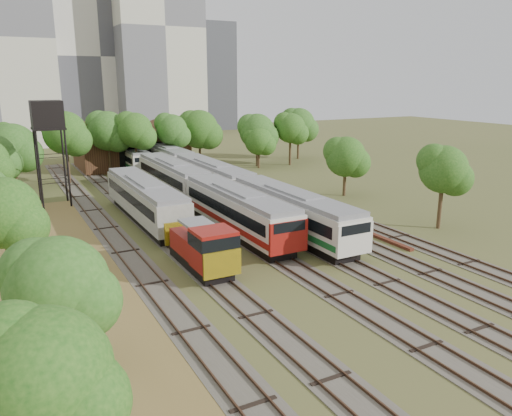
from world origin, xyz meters
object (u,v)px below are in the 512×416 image
water_tower (47,118)px  railcar_green_set (213,179)px  shunter_locomotive (204,249)px  railcar_red_set (201,192)px

water_tower → railcar_green_set: bearing=-13.2°
railcar_green_set → shunter_locomotive: 23.88m
shunter_locomotive → water_tower: water_tower is taller
shunter_locomotive → railcar_green_set: bearing=65.2°
railcar_green_set → shunter_locomotive: size_ratio=6.43×
railcar_red_set → shunter_locomotive: 16.67m
railcar_green_set → water_tower: size_ratio=4.66×
railcar_green_set → shunter_locomotive: bearing=-114.8°
shunter_locomotive → water_tower: bearing=105.1°
railcar_red_set → water_tower: size_ratio=3.09×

